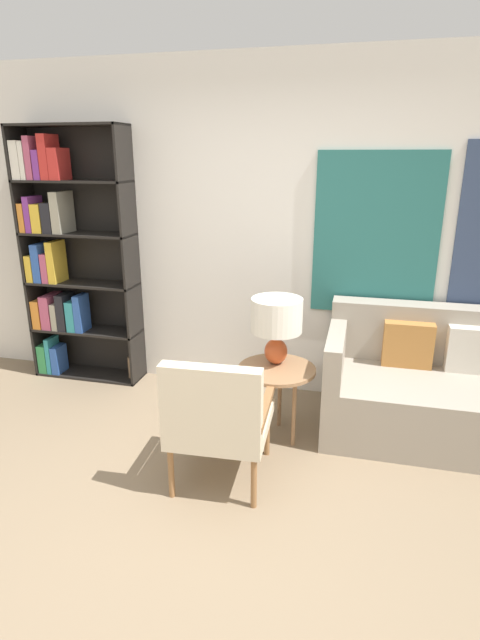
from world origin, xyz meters
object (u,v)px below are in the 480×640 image
object	(u,v)px
bookshelf	(65,257)
table_lamp	(277,320)
couch	(438,389)
armchair	(217,415)
side_table	(277,375)

from	to	relation	value
bookshelf	table_lamp	distance (m)	2.08
bookshelf	couch	distance (m)	3.24
bookshelf	armchair	bearing A→B (deg)	-36.32
armchair	table_lamp	distance (m)	0.85
bookshelf	couch	world-z (taller)	bookshelf
couch	side_table	bearing A→B (deg)	-162.01
couch	table_lamp	world-z (taller)	table_lamp
armchair	side_table	xyz separation A→B (m)	(0.24, 0.65, 0.00)
side_table	table_lamp	bearing A→B (deg)	105.67
table_lamp	bookshelf	bearing A→B (deg)	164.01
bookshelf	table_lamp	world-z (taller)	bookshelf
armchair	couch	xyz separation A→B (m)	(1.37, 1.01, -0.15)
couch	armchair	bearing A→B (deg)	-143.50
armchair	side_table	bearing A→B (deg)	69.43
couch	table_lamp	xyz separation A→B (m)	(-1.15, -0.29, 0.53)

